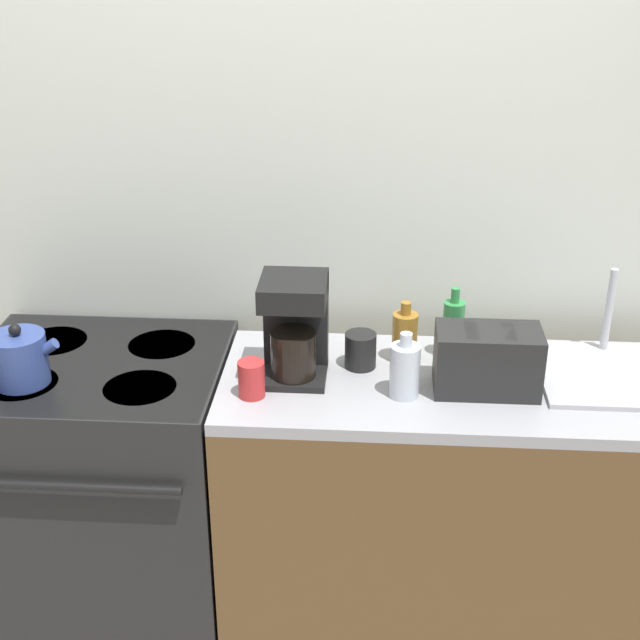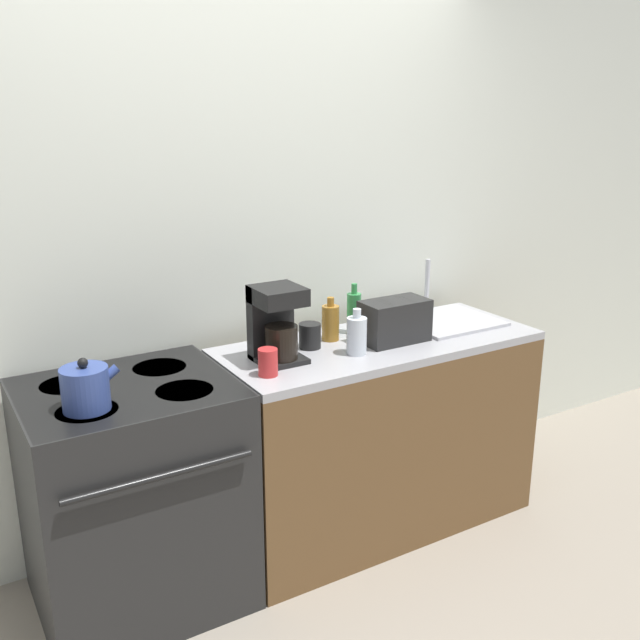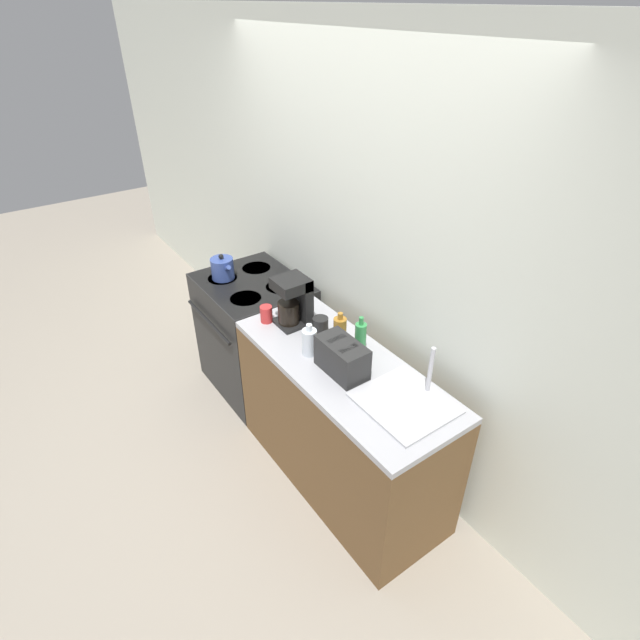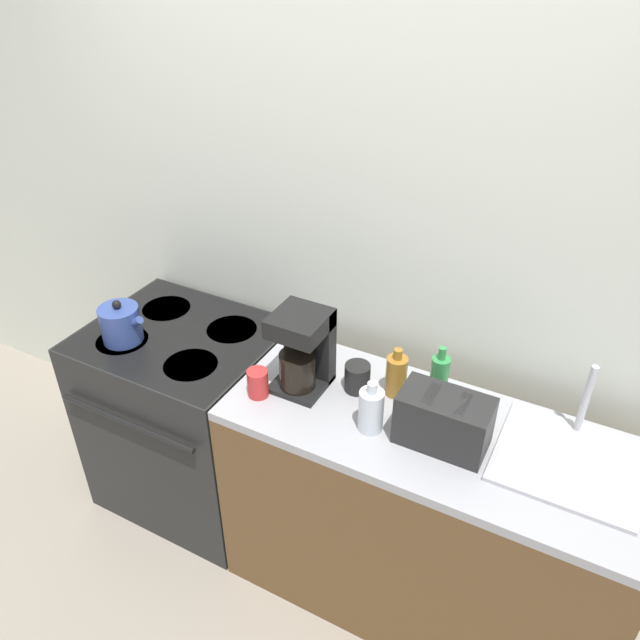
# 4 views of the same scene
# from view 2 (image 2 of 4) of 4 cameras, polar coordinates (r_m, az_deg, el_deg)

# --- Properties ---
(ground_plane) EXTENTS (12.00, 12.00, 0.00)m
(ground_plane) POSITION_cam_2_polar(r_m,az_deg,el_deg) (3.14, -0.54, -20.79)
(ground_plane) COLOR gray
(wall_back) EXTENTS (8.00, 0.05, 2.60)m
(wall_back) POSITION_cam_2_polar(r_m,az_deg,el_deg) (3.19, -7.22, 5.55)
(wall_back) COLOR silver
(wall_back) RESTS_ON ground_plane
(stove) EXTENTS (0.78, 0.70, 0.91)m
(stove) POSITION_cam_2_polar(r_m,az_deg,el_deg) (2.94, -14.59, -13.27)
(stove) COLOR black
(stove) RESTS_ON ground_plane
(counter_block) EXTENTS (1.45, 0.59, 0.91)m
(counter_block) POSITION_cam_2_polar(r_m,az_deg,el_deg) (3.35, 4.61, -9.04)
(counter_block) COLOR brown
(counter_block) RESTS_ON ground_plane
(kettle) EXTENTS (0.20, 0.16, 0.19)m
(kettle) POSITION_cam_2_polar(r_m,az_deg,el_deg) (2.56, -18.23, -5.21)
(kettle) COLOR #33478C
(kettle) RESTS_ON stove
(toaster) EXTENTS (0.30, 0.16, 0.19)m
(toaster) POSITION_cam_2_polar(r_m,az_deg,el_deg) (3.14, 5.98, -0.07)
(toaster) COLOR black
(toaster) RESTS_ON counter_block
(coffee_maker) EXTENTS (0.19, 0.20, 0.31)m
(coffee_maker) POSITION_cam_2_polar(r_m,az_deg,el_deg) (2.88, -3.54, -0.18)
(coffee_maker) COLOR black
(coffee_maker) RESTS_ON counter_block
(sink_tray) EXTENTS (0.44, 0.40, 0.28)m
(sink_tray) POSITION_cam_2_polar(r_m,az_deg,el_deg) (3.48, 10.03, 0.09)
(sink_tray) COLOR #B7B7BC
(sink_tray) RESTS_ON counter_block
(bottle_clear) EXTENTS (0.09, 0.09, 0.20)m
(bottle_clear) POSITION_cam_2_polar(r_m,az_deg,el_deg) (2.97, 2.95, -1.22)
(bottle_clear) COLOR silver
(bottle_clear) RESTS_ON counter_block
(bottle_green) EXTENTS (0.07, 0.07, 0.23)m
(bottle_green) POSITION_cam_2_polar(r_m,az_deg,el_deg) (3.25, 2.73, 0.62)
(bottle_green) COLOR #338C47
(bottle_green) RESTS_ON counter_block
(bottle_amber) EXTENTS (0.08, 0.08, 0.20)m
(bottle_amber) POSITION_cam_2_polar(r_m,az_deg,el_deg) (3.15, 0.84, -0.18)
(bottle_amber) COLOR #9E6B23
(bottle_amber) RESTS_ON counter_block
(cup_red) EXTENTS (0.08, 0.08, 0.11)m
(cup_red) POSITION_cam_2_polar(r_m,az_deg,el_deg) (2.75, -4.19, -3.39)
(cup_red) COLOR red
(cup_red) RESTS_ON counter_block
(cup_black) EXTENTS (0.09, 0.09, 0.11)m
(cup_black) POSITION_cam_2_polar(r_m,az_deg,el_deg) (3.05, -0.82, -1.27)
(cup_black) COLOR black
(cup_black) RESTS_ON counter_block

